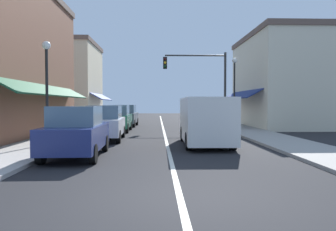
{
  "coord_description": "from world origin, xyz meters",
  "views": [
    {
      "loc": [
        -0.44,
        -6.16,
        1.85
      ],
      "look_at": [
        0.21,
        13.6,
        1.14
      ],
      "focal_mm": 34.88,
      "sensor_mm": 36.0,
      "label": 1
    }
  ],
  "objects_px": {
    "street_lamp_left_near": "(47,75)",
    "parked_car_third_left": "(117,118)",
    "parked_car_nearest_left": "(77,132)",
    "van_in_lane": "(205,120)",
    "street_lamp_right_mid": "(234,82)",
    "parked_car_second_left": "(105,123)",
    "traffic_signal_mast_arm": "(204,76)",
    "parked_car_far_left": "(126,116)"
  },
  "relations": [
    {
      "from": "street_lamp_left_near",
      "to": "street_lamp_right_mid",
      "type": "relative_size",
      "value": 0.89
    },
    {
      "from": "traffic_signal_mast_arm",
      "to": "parked_car_second_left",
      "type": "bearing_deg",
      "value": -126.57
    },
    {
      "from": "parked_car_nearest_left",
      "to": "parked_car_far_left",
      "type": "relative_size",
      "value": 1.0
    },
    {
      "from": "parked_car_third_left",
      "to": "traffic_signal_mast_arm",
      "type": "relative_size",
      "value": 0.71
    },
    {
      "from": "parked_car_far_left",
      "to": "street_lamp_left_near",
      "type": "bearing_deg",
      "value": -97.74
    },
    {
      "from": "street_lamp_left_near",
      "to": "parked_car_third_left",
      "type": "bearing_deg",
      "value": 75.41
    },
    {
      "from": "street_lamp_right_mid",
      "to": "parked_car_nearest_left",
      "type": "bearing_deg",
      "value": -125.54
    },
    {
      "from": "parked_car_second_left",
      "to": "van_in_lane",
      "type": "relative_size",
      "value": 0.8
    },
    {
      "from": "van_in_lane",
      "to": "street_lamp_right_mid",
      "type": "relative_size",
      "value": 1.02
    },
    {
      "from": "parked_car_third_left",
      "to": "parked_car_nearest_left",
      "type": "bearing_deg",
      "value": -90.46
    },
    {
      "from": "parked_car_second_left",
      "to": "parked_car_third_left",
      "type": "height_order",
      "value": "same"
    },
    {
      "from": "traffic_signal_mast_arm",
      "to": "parked_car_far_left",
      "type": "bearing_deg",
      "value": 162.79
    },
    {
      "from": "street_lamp_left_near",
      "to": "street_lamp_right_mid",
      "type": "height_order",
      "value": "street_lamp_right_mid"
    },
    {
      "from": "parked_car_third_left",
      "to": "traffic_signal_mast_arm",
      "type": "distance_m",
      "value": 7.71
    },
    {
      "from": "van_in_lane",
      "to": "street_lamp_right_mid",
      "type": "distance_m",
      "value": 9.33
    },
    {
      "from": "street_lamp_left_near",
      "to": "parked_car_nearest_left",
      "type": "bearing_deg",
      "value": -55.06
    },
    {
      "from": "parked_car_far_left",
      "to": "street_lamp_left_near",
      "type": "distance_m",
      "value": 13.21
    },
    {
      "from": "parked_car_nearest_left",
      "to": "street_lamp_right_mid",
      "type": "distance_m",
      "value": 14.39
    },
    {
      "from": "traffic_signal_mast_arm",
      "to": "street_lamp_right_mid",
      "type": "distance_m",
      "value": 2.89
    },
    {
      "from": "parked_car_third_left",
      "to": "van_in_lane",
      "type": "relative_size",
      "value": 0.79
    },
    {
      "from": "parked_car_nearest_left",
      "to": "street_lamp_right_mid",
      "type": "height_order",
      "value": "street_lamp_right_mid"
    },
    {
      "from": "van_in_lane",
      "to": "street_lamp_left_near",
      "type": "height_order",
      "value": "street_lamp_left_near"
    },
    {
      "from": "van_in_lane",
      "to": "street_lamp_right_mid",
      "type": "bearing_deg",
      "value": 69.19
    },
    {
      "from": "parked_car_second_left",
      "to": "street_lamp_left_near",
      "type": "height_order",
      "value": "street_lamp_left_near"
    },
    {
      "from": "parked_car_nearest_left",
      "to": "parked_car_third_left",
      "type": "height_order",
      "value": "same"
    },
    {
      "from": "street_lamp_left_near",
      "to": "parked_car_second_left",
      "type": "bearing_deg",
      "value": 50.78
    },
    {
      "from": "parked_car_second_left",
      "to": "street_lamp_right_mid",
      "type": "height_order",
      "value": "street_lamp_right_mid"
    },
    {
      "from": "parked_car_third_left",
      "to": "street_lamp_left_near",
      "type": "height_order",
      "value": "street_lamp_left_near"
    },
    {
      "from": "parked_car_third_left",
      "to": "van_in_lane",
      "type": "height_order",
      "value": "van_in_lane"
    },
    {
      "from": "parked_car_third_left",
      "to": "parked_car_second_left",
      "type": "bearing_deg",
      "value": -89.37
    },
    {
      "from": "van_in_lane",
      "to": "traffic_signal_mast_arm",
      "type": "height_order",
      "value": "traffic_signal_mast_arm"
    },
    {
      "from": "parked_car_third_left",
      "to": "street_lamp_left_near",
      "type": "xyz_separation_m",
      "value": [
        -2.01,
        -7.72,
        2.19
      ]
    },
    {
      "from": "parked_car_nearest_left",
      "to": "parked_car_third_left",
      "type": "distance_m",
      "value": 10.47
    },
    {
      "from": "van_in_lane",
      "to": "street_lamp_right_mid",
      "type": "height_order",
      "value": "street_lamp_right_mid"
    },
    {
      "from": "parked_car_second_left",
      "to": "street_lamp_right_mid",
      "type": "distance_m",
      "value": 10.54
    },
    {
      "from": "parked_car_second_left",
      "to": "parked_car_nearest_left",
      "type": "bearing_deg",
      "value": -93.08
    },
    {
      "from": "parked_car_third_left",
      "to": "street_lamp_right_mid",
      "type": "height_order",
      "value": "street_lamp_right_mid"
    },
    {
      "from": "parked_car_second_left",
      "to": "street_lamp_left_near",
      "type": "distance_m",
      "value": 3.93
    },
    {
      "from": "van_in_lane",
      "to": "traffic_signal_mast_arm",
      "type": "bearing_deg",
      "value": 82.77
    },
    {
      "from": "parked_car_far_left",
      "to": "parked_car_second_left",
      "type": "bearing_deg",
      "value": -88.69
    },
    {
      "from": "street_lamp_right_mid",
      "to": "parked_car_third_left",
      "type": "bearing_deg",
      "value": -172.55
    },
    {
      "from": "traffic_signal_mast_arm",
      "to": "street_lamp_right_mid",
      "type": "relative_size",
      "value": 1.14
    }
  ]
}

